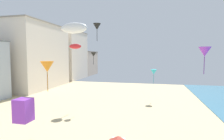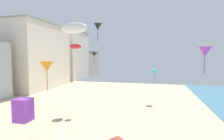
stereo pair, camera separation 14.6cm
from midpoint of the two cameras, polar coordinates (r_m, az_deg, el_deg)
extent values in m
cube|color=silver|center=(58.29, -25.47, 3.91)|extent=(17.12, 20.58, 18.10)
cube|color=gray|center=(58.99, -25.78, 12.88)|extent=(17.47, 21.00, 0.30)
cube|color=silver|center=(75.47, -15.57, 4.40)|extent=(16.89, 15.61, 18.61)
cube|color=gray|center=(76.08, -15.72, 11.54)|extent=(17.23, 15.92, 0.30)
cube|color=#C6B29E|center=(90.57, -10.37, 2.12)|extent=(15.87, 14.40, 11.19)
cube|color=slate|center=(90.52, -10.42, 5.76)|extent=(16.18, 14.69, 0.30)
pyramid|color=#D14C3D|center=(15.85, 2.06, -20.95)|extent=(1.10, 1.10, 0.35)
cube|color=purple|center=(15.15, -26.28, -11.39)|extent=(1.10, 1.10, 1.73)
cone|color=orange|center=(13.61, -19.88, 1.02)|extent=(0.97, 0.97, 0.79)
cylinder|color=#A75C15|center=(13.71, -19.75, -3.56)|extent=(0.05, 0.05, 1.40)
cone|color=black|center=(37.41, -4.48, 13.66)|extent=(1.59, 1.59, 1.30)
cylinder|color=black|center=(37.16, -4.47, 10.91)|extent=(0.09, 0.09, 2.31)
cone|color=black|center=(32.45, -5.62, 4.96)|extent=(0.97, 0.97, 0.80)
cylinder|color=black|center=(32.45, -5.60, 3.00)|extent=(0.05, 0.05, 1.42)
cone|color=purple|center=(18.01, 27.79, 5.20)|extent=(1.08, 1.08, 0.88)
cylinder|color=#63278B|center=(18.02, 27.65, 1.30)|extent=(0.06, 0.06, 1.57)
ellipsoid|color=white|center=(18.75, -11.83, 12.99)|extent=(2.81, 0.78, 1.09)
cone|color=#2DB7CC|center=(38.06, 13.56, -0.59)|extent=(1.30, 1.30, 1.06)
cylinder|color=teal|center=(38.22, 13.52, -2.79)|extent=(0.07, 0.07, 1.89)
ellipsoid|color=red|center=(21.18, -11.43, 7.43)|extent=(1.48, 0.41, 0.58)
camera|label=1|loc=(0.07, -89.77, 0.02)|focal=28.57mm
camera|label=2|loc=(0.07, 90.23, -0.02)|focal=28.57mm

